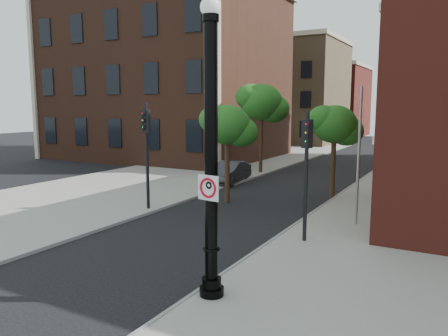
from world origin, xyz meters
The scene contains 16 objects.
ground centered at (0.00, 0.00, 0.00)m, with size 120.00×120.00×0.00m, color black.
sidewalk_right centered at (6.00, 10.00, 0.06)m, with size 8.00×60.00×0.12m, color gray.
sidewalk_left centered at (-9.00, 18.00, 0.06)m, with size 10.00×50.00×0.12m, color gray.
curb_edge centered at (2.05, 10.00, 0.07)m, with size 0.10×60.00×0.14m, color gray.
victorian_building centered at (-16.00, 23.97, 8.74)m, with size 18.60×14.60×17.95m.
bg_building_tan_a centered at (-12.00, 44.00, 6.00)m, with size 12.00×12.00×12.00m, color olive.
bg_building_red centered at (-12.00, 58.00, 5.00)m, with size 12.00×12.00×10.00m, color maroon.
lamppost centered at (2.48, 0.30, 3.19)m, with size 0.58×0.58×6.91m.
no_parking_sign centered at (2.50, 0.13, 2.74)m, with size 0.58×0.12×0.58m.
parked_car centered at (-4.67, 14.42, 0.64)m, with size 1.37×3.92×1.29m, color #2C2B30.
traffic_signal_left centered at (-4.45, 6.53, 3.16)m, with size 0.35×0.41×4.70m.
traffic_signal_right centered at (3.02, 5.43, 2.97)m, with size 0.34×0.39×4.41m.
utility_pole centered at (4.05, 8.38, 2.64)m, with size 0.11×0.11×5.28m, color #999999.
street_tree_a centered at (-2.22, 9.73, 3.63)m, with size 2.56×2.31×4.61m.
street_tree_b centered at (-4.46, 18.57, 4.73)m, with size 3.33×3.01×5.99m.
street_tree_c centered at (1.92, 13.00, 3.62)m, with size 2.55×2.30×4.59m.
Camera 1 is at (7.50, -8.14, 4.57)m, focal length 35.00 mm.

